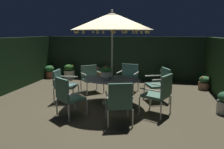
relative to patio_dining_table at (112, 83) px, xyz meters
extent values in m
cube|color=#49412E|center=(-0.26, -0.20, -0.61)|extent=(7.48, 7.80, 0.02)
cube|color=#1B2F1F|center=(-0.26, 3.55, 0.34)|extent=(7.48, 0.30, 1.87)
cylinder|color=silver|center=(0.00, 0.00, -0.59)|extent=(0.60, 0.60, 0.03)
cylinder|color=silver|center=(0.00, 0.00, -0.25)|extent=(0.09, 0.09, 0.71)
ellipsoid|color=gray|center=(0.00, 0.00, 0.12)|extent=(1.65, 1.29, 0.03)
cylinder|color=silver|center=(0.00, 0.00, 0.54)|extent=(0.06, 0.06, 2.28)
cone|color=beige|center=(0.00, 0.00, 1.75)|extent=(2.28, 2.28, 0.47)
sphere|color=silver|center=(0.00, 0.00, 2.03)|extent=(0.07, 0.07, 0.07)
sphere|color=#F9DB8C|center=(1.00, -0.01, 1.46)|extent=(0.08, 0.08, 0.08)
sphere|color=#F9DB8C|center=(0.93, 0.38, 1.46)|extent=(0.08, 0.08, 0.08)
sphere|color=#F9DB8C|center=(0.76, 0.66, 1.46)|extent=(0.08, 0.08, 0.08)
sphere|color=#F9DB8C|center=(0.48, 0.88, 1.46)|extent=(0.08, 0.08, 0.08)
sphere|color=#F9DB8C|center=(0.14, 0.99, 1.46)|extent=(0.08, 0.08, 0.08)
sphere|color=#F9DB8C|center=(-0.13, 0.99, 1.46)|extent=(0.08, 0.08, 0.08)
sphere|color=#F9DB8C|center=(-0.48, 0.88, 1.46)|extent=(0.08, 0.08, 0.08)
sphere|color=#F9DB8C|center=(-0.74, 0.67, 1.46)|extent=(0.08, 0.08, 0.08)
sphere|color=#F9DB8C|center=(-0.95, 0.33, 1.46)|extent=(0.08, 0.08, 0.08)
sphere|color=#F9DB8C|center=(-1.00, -0.01, 1.46)|extent=(0.08, 0.08, 0.08)
sphere|color=#F9DB8C|center=(-0.92, -0.39, 1.46)|extent=(0.08, 0.08, 0.08)
sphere|color=#F9DB8C|center=(-0.76, -0.65, 1.46)|extent=(0.08, 0.08, 0.08)
sphere|color=#F9DB8C|center=(-0.54, -0.84, 1.46)|extent=(0.08, 0.08, 0.08)
sphere|color=#F9DB8C|center=(-0.14, -0.99, 1.46)|extent=(0.08, 0.08, 0.08)
sphere|color=#F9DB8C|center=(0.21, -0.98, 1.46)|extent=(0.08, 0.08, 0.08)
sphere|color=#F9DB8C|center=(0.50, -0.87, 1.46)|extent=(0.08, 0.08, 0.08)
sphere|color=#F9DB8C|center=(0.74, -0.68, 1.46)|extent=(0.08, 0.08, 0.08)
sphere|color=#F9DB8C|center=(0.95, -0.31, 1.46)|extent=(0.08, 0.08, 0.08)
cylinder|color=beige|center=(-0.13, -0.16, 0.18)|extent=(0.14, 0.14, 0.10)
cylinder|color=beige|center=(-0.13, -0.16, 0.30)|extent=(0.31, 0.31, 0.14)
ellipsoid|color=#306E34|center=(-0.13, -0.16, 0.43)|extent=(0.27, 0.27, 0.16)
sphere|color=#D65A73|center=(-0.13, -0.16, 0.49)|extent=(0.10, 0.10, 0.10)
cylinder|color=silver|center=(0.08, -1.11, -0.40)|extent=(0.04, 0.04, 0.41)
cylinder|color=silver|center=(0.59, -0.95, -0.40)|extent=(0.04, 0.04, 0.41)
cylinder|color=silver|center=(0.26, -1.68, -0.40)|extent=(0.04, 0.04, 0.41)
cylinder|color=silver|center=(0.78, -1.51, -0.40)|extent=(0.04, 0.04, 0.41)
cube|color=#47735C|center=(0.43, -1.31, -0.16)|extent=(0.68, 0.72, 0.07)
cube|color=#47735C|center=(0.52, -1.59, 0.14)|extent=(0.51, 0.22, 0.52)
cylinder|color=silver|center=(0.17, -1.40, 0.07)|extent=(0.21, 0.55, 0.04)
cylinder|color=silver|center=(0.68, -1.23, 0.07)|extent=(0.21, 0.55, 0.04)
cylinder|color=beige|center=(0.86, -0.73, -0.37)|extent=(0.04, 0.04, 0.46)
cylinder|color=beige|center=(1.11, -0.21, -0.37)|extent=(0.04, 0.04, 0.46)
cylinder|color=beige|center=(1.38, -0.98, -0.37)|extent=(0.04, 0.04, 0.46)
cylinder|color=beige|center=(1.64, -0.46, -0.37)|extent=(0.04, 0.04, 0.46)
cube|color=#527A65|center=(1.25, -0.60, -0.11)|extent=(0.76, 0.76, 0.07)
cube|color=#527A65|center=(1.50, -0.72, 0.19)|extent=(0.29, 0.53, 0.52)
cylinder|color=beige|center=(1.12, -0.86, 0.10)|extent=(0.52, 0.27, 0.04)
cylinder|color=beige|center=(1.37, -0.33, 0.10)|extent=(0.52, 0.27, 0.04)
cylinder|color=silver|center=(1.12, 0.15, -0.38)|extent=(0.04, 0.04, 0.44)
cylinder|color=silver|center=(0.89, 0.70, -0.38)|extent=(0.04, 0.04, 0.44)
cylinder|color=silver|center=(1.65, 0.37, -0.38)|extent=(0.04, 0.04, 0.44)
cylinder|color=silver|center=(1.42, 0.92, -0.38)|extent=(0.04, 0.04, 0.44)
cube|color=#4C7567|center=(1.27, 0.54, -0.12)|extent=(0.74, 0.76, 0.07)
cube|color=#4C7567|center=(1.53, 0.64, 0.15)|extent=(0.28, 0.55, 0.48)
cylinder|color=silver|center=(1.39, 0.26, 0.12)|extent=(0.52, 0.25, 0.04)
cylinder|color=silver|center=(1.16, 0.81, 0.12)|extent=(0.52, 0.25, 0.04)
cylinder|color=silver|center=(0.52, 1.02, -0.39)|extent=(0.04, 0.04, 0.41)
cylinder|color=silver|center=(-0.09, 1.14, -0.39)|extent=(0.04, 0.04, 0.41)
cylinder|color=silver|center=(0.63, 1.57, -0.39)|extent=(0.04, 0.04, 0.41)
cylinder|color=silver|center=(0.02, 1.69, -0.39)|extent=(0.04, 0.04, 0.41)
cube|color=#456D68|center=(0.27, 1.35, -0.15)|extent=(0.70, 0.65, 0.07)
cube|color=#456D68|center=(0.32, 1.61, 0.11)|extent=(0.59, 0.17, 0.47)
cylinder|color=silver|center=(0.57, 1.29, 0.08)|extent=(0.14, 0.53, 0.04)
cylinder|color=silver|center=(-0.03, 1.42, 0.08)|extent=(0.14, 0.53, 0.04)
cylinder|color=silver|center=(-0.51, 1.03, -0.39)|extent=(0.04, 0.04, 0.42)
cylinder|color=silver|center=(-0.97, 0.62, -0.39)|extent=(0.04, 0.04, 0.42)
cylinder|color=silver|center=(-0.87, 1.44, -0.39)|extent=(0.04, 0.04, 0.42)
cylinder|color=silver|center=(-1.33, 1.02, -0.39)|extent=(0.04, 0.04, 0.42)
cube|color=#507063|center=(-0.92, 1.03, -0.15)|extent=(0.80, 0.80, 0.07)
cube|color=#507063|center=(-1.09, 1.22, 0.10)|extent=(0.48, 0.44, 0.43)
cylinder|color=silver|center=(-0.69, 1.24, 0.08)|extent=(0.37, 0.41, 0.04)
cylinder|color=silver|center=(-1.15, 0.82, 0.08)|extent=(0.37, 0.41, 0.04)
cylinder|color=silver|center=(-1.11, 0.19, -0.38)|extent=(0.04, 0.04, 0.45)
cylinder|color=silver|center=(-1.07, -0.35, -0.38)|extent=(0.04, 0.04, 0.45)
cylinder|color=silver|center=(-1.69, 0.15, -0.38)|extent=(0.04, 0.04, 0.45)
cylinder|color=silver|center=(-1.65, -0.39, -0.38)|extent=(0.04, 0.04, 0.45)
cube|color=slate|center=(-1.38, -0.10, -0.12)|extent=(0.61, 0.57, 0.07)
cube|color=slate|center=(-1.66, -0.12, 0.13)|extent=(0.10, 0.52, 0.44)
cylinder|color=silver|center=(-1.40, 0.17, 0.11)|extent=(0.56, 0.08, 0.04)
cylinder|color=silver|center=(-1.36, -0.37, 0.11)|extent=(0.56, 0.08, 0.04)
cylinder|color=silver|center=(-0.87, -0.76, -0.40)|extent=(0.04, 0.04, 0.41)
cylinder|color=silver|center=(-0.41, -1.08, -0.40)|extent=(0.04, 0.04, 0.41)
cylinder|color=silver|center=(-1.17, -1.19, -0.40)|extent=(0.04, 0.04, 0.41)
cylinder|color=silver|center=(-0.71, -1.51, -0.40)|extent=(0.04, 0.04, 0.41)
cube|color=#476F5E|center=(-0.79, -1.13, -0.16)|extent=(0.74, 0.74, 0.07)
cube|color=#476F5E|center=(-0.93, -1.34, 0.13)|extent=(0.47, 0.35, 0.51)
cylinder|color=silver|center=(-1.02, -0.97, 0.05)|extent=(0.32, 0.44, 0.04)
cylinder|color=silver|center=(-0.56, -1.29, 0.05)|extent=(0.32, 0.44, 0.04)
cylinder|color=beige|center=(-2.61, 3.02, -0.42)|extent=(0.49, 0.49, 0.37)
ellipsoid|color=#22541E|center=(-2.61, 3.02, -0.11)|extent=(0.45, 0.45, 0.31)
sphere|color=yellow|center=(-2.43, 3.01, -0.01)|extent=(0.09, 0.09, 0.09)
sphere|color=#F4D34D|center=(-2.58, 3.15, -0.06)|extent=(0.06, 0.06, 0.06)
sphere|color=yellow|center=(-2.72, 3.09, -0.08)|extent=(0.09, 0.09, 0.09)
sphere|color=#E7D752|center=(-2.70, 2.95, -0.06)|extent=(0.09, 0.09, 0.09)
sphere|color=#E7C74D|center=(-2.60, 2.87, -0.03)|extent=(0.09, 0.09, 0.09)
cylinder|color=olive|center=(-1.14, 3.16, -0.42)|extent=(0.40, 0.40, 0.35)
ellipsoid|color=#224726|center=(-1.14, 3.16, -0.14)|extent=(0.38, 0.38, 0.27)
sphere|color=#DF486C|center=(-1.00, 3.20, -0.11)|extent=(0.10, 0.10, 0.10)
sphere|color=#E64670|center=(-1.12, 3.30, -0.13)|extent=(0.09, 0.09, 0.09)
sphere|color=#D44675|center=(-1.24, 3.23, -0.13)|extent=(0.09, 0.09, 0.09)
sphere|color=#D84B74|center=(-1.26, 3.05, -0.08)|extent=(0.11, 0.11, 0.11)
sphere|color=#DA5E73|center=(-1.11, 3.08, -0.11)|extent=(0.08, 0.08, 0.08)
sphere|color=orange|center=(2.95, -0.12, -0.09)|extent=(0.09, 0.09, 0.09)
sphere|color=#EE8C45|center=(2.93, -0.29, -0.15)|extent=(0.07, 0.07, 0.07)
cylinder|color=tan|center=(1.59, 3.06, -0.42)|extent=(0.36, 0.36, 0.36)
ellipsoid|color=#225A28|center=(1.59, 3.06, -0.12)|extent=(0.43, 0.43, 0.30)
sphere|color=silver|center=(1.72, 3.09, -0.05)|extent=(0.07, 0.07, 0.07)
sphere|color=beige|center=(1.68, 3.15, -0.05)|extent=(0.10, 0.10, 0.10)
sphere|color=beige|center=(1.49, 3.18, -0.10)|extent=(0.08, 0.08, 0.08)
sphere|color=silver|center=(1.42, 3.10, -0.11)|extent=(0.07, 0.07, 0.07)
sphere|color=silver|center=(1.46, 2.93, -0.08)|extent=(0.10, 0.10, 0.10)
sphere|color=silver|center=(1.62, 2.97, -0.07)|extent=(0.08, 0.08, 0.08)
cylinder|color=#A55B44|center=(-3.52, 2.93, -0.45)|extent=(0.39, 0.39, 0.30)
ellipsoid|color=#255F2B|center=(-3.52, 2.93, -0.18)|extent=(0.45, 0.45, 0.31)
sphere|color=#D42045|center=(-3.38, 2.92, -0.07)|extent=(0.07, 0.07, 0.07)
sphere|color=red|center=(-3.44, 3.06, -0.08)|extent=(0.09, 0.09, 0.09)
sphere|color=red|center=(-3.64, 2.97, -0.12)|extent=(0.10, 0.10, 0.10)
sphere|color=red|center=(-3.64, 2.88, -0.18)|extent=(0.08, 0.08, 0.08)
sphere|color=red|center=(-3.45, 2.83, -0.16)|extent=(0.09, 0.09, 0.09)
cylinder|color=#8E6453|center=(2.97, 2.22, -0.47)|extent=(0.40, 0.40, 0.27)
ellipsoid|color=#33673C|center=(2.97, 2.22, -0.23)|extent=(0.37, 0.37, 0.26)
sphere|color=orange|center=(3.09, 2.21, -0.15)|extent=(0.08, 0.08, 0.08)
sphere|color=orange|center=(2.99, 2.37, -0.23)|extent=(0.09, 0.09, 0.09)
sphere|color=orange|center=(2.88, 2.27, -0.21)|extent=(0.06, 0.06, 0.06)
sphere|color=orange|center=(2.88, 2.15, -0.16)|extent=(0.11, 0.11, 0.11)
sphere|color=#E18642|center=(3.01, 2.13, -0.18)|extent=(0.08, 0.08, 0.08)
camera|label=1|loc=(1.24, -5.91, 1.45)|focal=34.38mm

